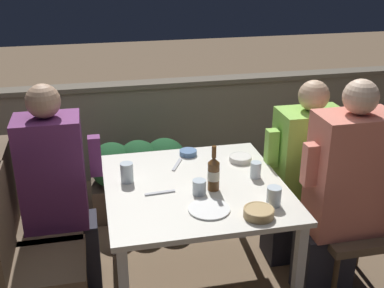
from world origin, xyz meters
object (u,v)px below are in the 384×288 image
chair_right_near (371,209)px  person_coral_top (342,194)px  beer_bottle (214,173)px  person_purple_stripe (60,190)px  chair_left_far (26,209)px  chair_right_far (329,179)px  person_green_blouse (301,173)px  chair_left_near (21,246)px

chair_right_near → person_coral_top: size_ratio=0.70×
chair_right_near → beer_bottle: beer_bottle is taller
person_purple_stripe → chair_right_near: size_ratio=1.37×
chair_left_far → chair_right_far: 1.92m
person_coral_top → person_green_blouse: size_ratio=1.09×
person_coral_top → person_green_blouse: person_coral_top is taller
chair_left_near → person_purple_stripe: size_ratio=0.73×
chair_left_far → person_coral_top: 1.83m
chair_left_far → beer_bottle: bearing=-15.5°
chair_left_far → person_purple_stripe: (0.20, 0.00, 0.10)m
chair_left_near → chair_right_near: size_ratio=1.00×
chair_left_near → chair_right_far: size_ratio=1.00×
person_purple_stripe → chair_right_far: bearing=-0.6°
person_purple_stripe → person_green_blouse: 1.51m
beer_bottle → person_coral_top: bearing=-10.3°
chair_left_far → person_green_blouse: size_ratio=0.77×
person_purple_stripe → chair_right_near: 1.83m
person_green_blouse → beer_bottle: (-0.66, -0.27, 0.20)m
chair_right_far → person_purple_stripe: bearing=179.4°
chair_left_near → person_coral_top: size_ratio=0.70×
person_coral_top → person_purple_stripe: bearing=164.9°
chair_left_near → person_coral_top: bearing=-1.6°
person_purple_stripe → person_coral_top: bearing=-15.1°
person_purple_stripe → chair_right_far: person_purple_stripe is taller
chair_right_far → person_coral_top: bearing=-109.4°
person_purple_stripe → beer_bottle: (0.85, -0.29, 0.16)m
chair_left_far → chair_right_near: (1.98, -0.42, 0.00)m
chair_left_near → chair_left_far: 0.38m
person_purple_stripe → chair_left_far: bearing=-180.0°
chair_right_near → person_coral_top: 0.24m
chair_right_far → chair_left_near: bearing=-169.5°
person_coral_top → beer_bottle: 0.75m
chair_right_near → chair_left_near: bearing=178.6°
person_purple_stripe → person_coral_top: 1.63m
person_purple_stripe → beer_bottle: person_purple_stripe is taller
chair_right_near → person_coral_top: bearing=-180.0°
chair_right_far → person_green_blouse: (-0.21, -0.00, 0.06)m
chair_right_near → chair_right_far: same height
chair_left_near → chair_right_far: (1.91, 0.36, 0.00)m
chair_right_near → person_green_blouse: size_ratio=0.77×
chair_right_near → beer_bottle: (-0.93, 0.13, 0.27)m
chair_right_far → beer_bottle: bearing=-162.5°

